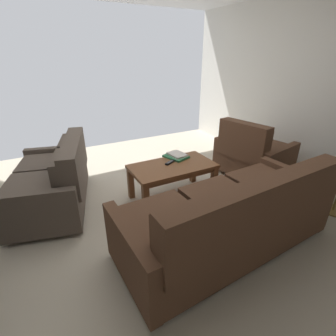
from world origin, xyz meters
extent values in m
cube|color=beige|center=(0.00, 0.00, 0.00)|extent=(4.96, 5.18, 0.01)
cube|color=silver|center=(-2.48, 0.00, 1.27)|extent=(0.12, 5.18, 2.54)
cylinder|color=black|center=(-1.11, 0.51, 0.03)|extent=(0.05, 0.05, 0.06)
cylinder|color=black|center=(0.57, 0.59, 0.03)|extent=(0.05, 0.05, 0.06)
cylinder|color=black|center=(-1.14, 1.24, 0.03)|extent=(0.05, 0.05, 0.06)
cylinder|color=black|center=(0.54, 1.32, 0.03)|extent=(0.05, 0.05, 0.06)
cube|color=brown|center=(-0.28, 0.92, 0.25)|extent=(1.88, 0.94, 0.38)
cube|color=brown|center=(-0.90, 0.87, 0.49)|extent=(0.61, 0.77, 0.10)
cube|color=brown|center=(-0.28, 0.90, 0.49)|extent=(0.61, 0.77, 0.10)
cube|color=brown|center=(0.33, 0.92, 0.49)|extent=(0.61, 0.77, 0.10)
cube|color=brown|center=(-0.30, 1.28, 0.63)|extent=(1.85, 0.27, 0.49)
cube|color=brown|center=(-0.91, 1.14, 0.63)|extent=(0.56, 0.15, 0.35)
cube|color=brown|center=(-0.30, 1.17, 0.63)|extent=(0.56, 0.15, 0.35)
cube|color=brown|center=(0.32, 1.20, 0.63)|extent=(0.56, 0.15, 0.35)
cube|color=brown|center=(-1.26, 0.87, 0.32)|extent=(0.14, 0.85, 0.54)
cube|color=brown|center=(0.69, 0.96, 0.32)|extent=(0.14, 0.85, 0.54)
cylinder|color=black|center=(1.32, -1.17, 0.03)|extent=(0.06, 0.06, 0.06)
cylinder|color=black|center=(1.56, -0.20, 0.03)|extent=(0.06, 0.06, 0.06)
cylinder|color=black|center=(0.68, -1.00, 0.03)|extent=(0.06, 0.06, 0.06)
cylinder|color=black|center=(0.93, -0.04, 0.03)|extent=(0.06, 0.06, 0.06)
cube|color=brown|center=(1.12, -0.60, 0.23)|extent=(1.03, 1.31, 0.35)
cube|color=brown|center=(1.07, -0.89, 0.46)|extent=(0.79, 0.69, 0.10)
cube|color=brown|center=(1.21, -0.33, 0.46)|extent=(0.79, 0.69, 0.10)
cube|color=brown|center=(0.81, -0.52, 0.60)|extent=(0.46, 1.17, 0.48)
cube|color=brown|center=(0.84, -0.83, 0.60)|extent=(0.24, 0.53, 0.34)
cube|color=brown|center=(0.98, -0.27, 0.60)|extent=(0.24, 0.53, 0.34)
cube|color=brown|center=(0.97, -1.21, 0.30)|extent=(0.77, 0.29, 0.51)
cube|color=brown|center=(1.28, 0.01, 0.30)|extent=(0.77, 0.29, 0.51)
cube|color=brown|center=(-0.29, -0.11, 0.44)|extent=(1.05, 0.57, 0.04)
cube|color=brown|center=(-0.29, -0.11, 0.40)|extent=(0.97, 0.51, 0.05)
cube|color=brown|center=(-0.77, -0.35, 0.21)|extent=(0.07, 0.07, 0.42)
cube|color=brown|center=(0.20, -0.35, 0.21)|extent=(0.07, 0.07, 0.42)
cube|color=brown|center=(-0.77, 0.13, 0.21)|extent=(0.07, 0.07, 0.42)
cube|color=brown|center=(0.20, 0.13, 0.21)|extent=(0.07, 0.07, 0.42)
cube|color=brown|center=(-1.65, 1.02, 0.58)|extent=(0.47, 0.47, 0.03)
cylinder|color=brown|center=(-1.86, 0.81, 0.28)|extent=(0.04, 0.04, 0.57)
cylinder|color=brown|center=(-1.45, 0.81, 0.28)|extent=(0.04, 0.04, 0.57)
cylinder|color=brown|center=(-1.45, 1.22, 0.28)|extent=(0.04, 0.04, 0.57)
cylinder|color=olive|center=(-1.83, 1.10, 0.01)|extent=(0.28, 0.28, 0.02)
cylinder|color=black|center=(-2.10, 0.12, 0.03)|extent=(0.06, 0.06, 0.06)
cylinder|color=black|center=(-2.00, -0.46, 0.03)|extent=(0.06, 0.06, 0.06)
cylinder|color=black|center=(-1.44, 0.24, 0.03)|extent=(0.06, 0.06, 0.06)
cylinder|color=black|center=(-1.33, -0.34, 0.03)|extent=(0.06, 0.06, 0.06)
cube|color=brown|center=(-1.72, -0.11, 0.24)|extent=(0.92, 0.88, 0.35)
cube|color=brown|center=(-1.74, -0.12, 0.46)|extent=(0.81, 0.81, 0.10)
cube|color=brown|center=(-1.38, -0.05, 0.62)|extent=(0.31, 0.77, 0.52)
cube|color=brown|center=(-1.49, -0.07, 0.62)|extent=(0.24, 0.68, 0.37)
cube|color=brown|center=(-1.79, 0.30, 0.31)|extent=(0.80, 0.24, 0.51)
cube|color=brown|center=(-1.64, -0.53, 0.31)|extent=(0.80, 0.24, 0.51)
cube|color=#337F51|center=(-0.45, -0.31, 0.47)|extent=(0.31, 0.36, 0.03)
cube|color=silver|center=(-0.47, -0.31, 0.50)|extent=(0.22, 0.27, 0.03)
cube|color=black|center=(-0.28, -0.17, 0.47)|extent=(0.16, 0.11, 0.02)
cube|color=#59595B|center=(-0.28, -0.17, 0.48)|extent=(0.11, 0.08, 0.00)
camera|label=1|loc=(1.10, 2.34, 1.73)|focal=26.33mm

